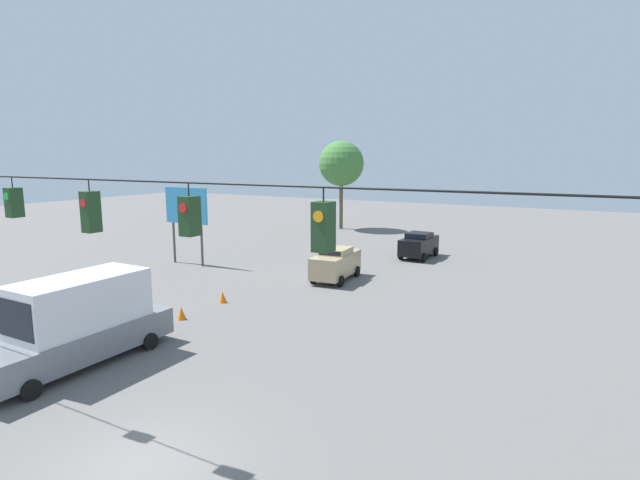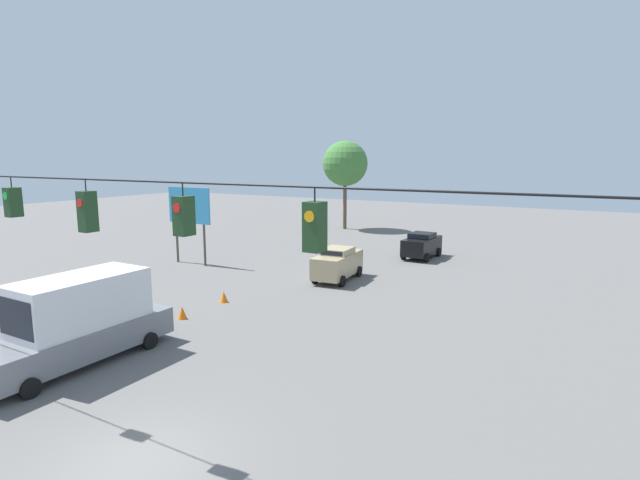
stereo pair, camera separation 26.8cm
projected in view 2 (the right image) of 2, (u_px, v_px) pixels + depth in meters
The scene contains 11 objects.
ground_plane at pixel (134, 464), 11.91m from camera, with size 140.00×140.00×0.00m, color #605E5B.
overhead_signal_span at pixel (136, 270), 11.47m from camera, with size 23.41×0.38×7.24m.
sedan_tan_withflow_far at pixel (338, 263), 29.65m from camera, with size 2.21×4.29×1.95m.
sedan_black_withflow_deep at pixel (422, 245), 36.16m from camera, with size 2.06×3.95×1.84m.
box_truck_grey_parked_shoulder at pixel (77, 321), 17.62m from camera, with size 2.55×7.07×3.11m.
traffic_cone_nearest at pixel (119, 334), 19.89m from camera, with size 0.42×0.42×0.57m, color orange.
traffic_cone_second at pixel (182, 313), 22.59m from camera, with size 0.42×0.42×0.57m, color orange.
traffic_cone_third at pixel (224, 297), 25.18m from camera, with size 0.42×0.42×0.57m, color orange.
roadside_billboard at pixel (189, 210), 33.71m from camera, with size 3.63×0.16×5.24m.
work_zone_sign at pixel (70, 297), 18.94m from camera, with size 1.27×0.06×2.84m.
tree_horizon_left at pixel (345, 164), 50.05m from camera, with size 4.53×4.53×8.90m.
Camera 2 is at (-9.29, 7.18, 7.24)m, focal length 28.00 mm.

